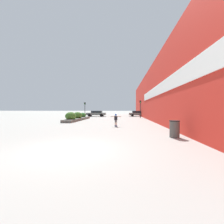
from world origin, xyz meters
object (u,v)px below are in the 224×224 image
object	(u,v)px
skateboard	(116,126)
traffic_light_right	(140,106)
skateboarder	(116,119)
car_leftmost	(96,113)
trash_bin	(175,129)
traffic_light_left	(85,107)
car_center_left	(138,113)

from	to	relation	value
skateboard	traffic_light_right	xyz separation A→B (m)	(3.95, 14.39, 2.29)
skateboarder	car_leftmost	distance (m)	20.74
trash_bin	traffic_light_left	distance (m)	23.49
traffic_light_left	trash_bin	bearing A→B (deg)	-61.58
trash_bin	car_leftmost	distance (m)	27.28
car_leftmost	car_center_left	bearing A→B (deg)	-82.03
traffic_light_right	skateboard	bearing A→B (deg)	-105.34
skateboard	traffic_light_left	distance (m)	16.81
car_leftmost	car_center_left	world-z (taller)	car_leftmost
car_leftmost	skateboard	bearing A→B (deg)	-163.76
skateboard	traffic_light_left	bearing A→B (deg)	103.18
traffic_light_left	car_leftmost	bearing A→B (deg)	73.76
traffic_light_right	trash_bin	bearing A→B (deg)	-90.03
skateboarder	traffic_light_right	xyz separation A→B (m)	(3.95, 14.39, 1.55)
car_center_left	traffic_light_left	xyz separation A→B (m)	(-11.24, -6.25, 1.46)
skateboarder	traffic_light_left	distance (m)	16.74
trash_bin	car_center_left	xyz separation A→B (m)	(0.08, 26.86, 0.19)
trash_bin	car_center_left	size ratio (longest dim) A/B	0.25
car_leftmost	traffic_light_right	world-z (taller)	traffic_light_right
car_center_left	traffic_light_left	bearing A→B (deg)	-60.93
skateboard	car_leftmost	bearing A→B (deg)	93.78
car_leftmost	car_center_left	size ratio (longest dim) A/B	1.08
skateboarder	traffic_light_left	bearing A→B (deg)	103.18
skateboarder	trash_bin	world-z (taller)	skateboarder
skateboard	trash_bin	size ratio (longest dim) A/B	0.78
car_leftmost	traffic_light_left	world-z (taller)	traffic_light_left
skateboarder	trash_bin	xyz separation A→B (m)	(3.94, -5.57, -0.27)
car_center_left	traffic_light_left	size ratio (longest dim) A/B	1.35
skateboarder	car_leftmost	size ratio (longest dim) A/B	0.26
trash_bin	traffic_light_right	bearing A→B (deg)	89.97
car_leftmost	traffic_light_right	xyz separation A→B (m)	(9.75, -5.52, 1.61)
skateboarder	traffic_light_right	bearing A→B (deg)	62.20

